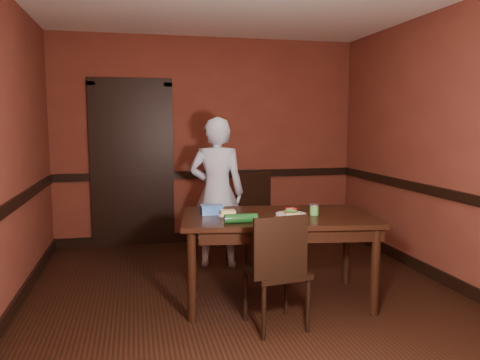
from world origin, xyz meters
name	(u,v)px	position (x,y,z in m)	size (l,w,h in m)	color
floor	(249,300)	(0.00, 0.00, 0.00)	(4.00, 4.50, 0.01)	black
wall_back	(209,141)	(0.00, 2.25, 1.35)	(4.00, 0.02, 2.70)	maroon
wall_front	(383,183)	(0.00, -2.25, 1.35)	(4.00, 0.02, 2.70)	maroon
wall_right	(451,148)	(2.00, 0.00, 1.35)	(0.02, 4.50, 2.70)	maroon
dado_back	(209,174)	(0.00, 2.23, 0.90)	(4.00, 0.03, 0.10)	black
dado_left	(4,211)	(-1.99, 0.00, 0.90)	(0.03, 4.50, 0.10)	black
dado_right	(447,194)	(1.99, 0.00, 0.90)	(0.03, 4.50, 0.10)	black
baseboard_back	(209,236)	(0.00, 2.23, 0.06)	(4.00, 0.03, 0.12)	black
baseboard_left	(10,313)	(-1.99, 0.00, 0.06)	(0.03, 4.50, 0.12)	black
baseboard_right	(442,278)	(1.99, 0.00, 0.06)	(0.03, 4.50, 0.12)	black
door	(132,162)	(-1.00, 2.22, 1.09)	(1.05, 0.07, 2.20)	black
dining_table	(277,258)	(0.25, -0.05, 0.39)	(1.67, 0.94, 0.78)	black
chair_far	(252,219)	(0.32, 1.12, 0.50)	(0.47, 0.47, 1.00)	black
chair_near	(276,269)	(0.08, -0.57, 0.46)	(0.43, 0.43, 0.92)	black
person	(217,192)	(-0.09, 1.09, 0.83)	(0.60, 0.39, 1.65)	silver
sandwich_plate	(291,213)	(0.35, -0.10, 0.80)	(0.27, 0.27, 0.07)	white
sauce_jar	(314,210)	(0.56, -0.13, 0.83)	(0.08, 0.08, 0.09)	#519A43
cheese_saucer	(228,214)	(-0.19, 0.00, 0.80)	(0.17, 0.17, 0.05)	white
food_tub	(212,209)	(-0.31, 0.11, 0.82)	(0.20, 0.14, 0.08)	blue
wrapped_veg	(241,218)	(-0.14, -0.31, 0.82)	(0.08, 0.08, 0.27)	#113F15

